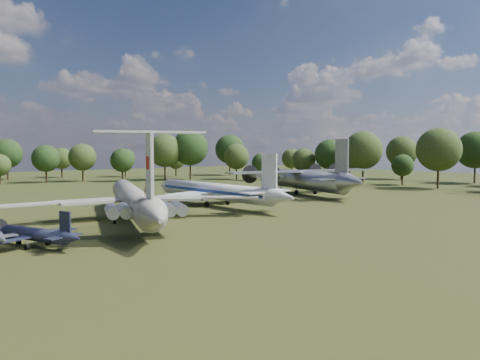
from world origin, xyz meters
TOP-DOWN VIEW (x-y plane):
  - ground at (0.00, 0.00)m, footprint 300.00×300.00m
  - il62_airliner at (-4.78, -0.36)m, footprint 49.49×56.42m
  - tu104_jet at (13.79, 7.10)m, footprint 32.14×41.23m
  - an12_transport at (40.36, 11.78)m, footprint 41.29×44.58m
  - small_prop_west at (-20.07, -10.32)m, footprint 14.62×16.46m
  - person_on_il62 at (-8.88, -12.70)m, footprint 0.67×0.51m

SIDE VIEW (x-z plane):
  - ground at x=0.00m, z-range 0.00..0.00m
  - small_prop_west at x=-20.07m, z-range 0.00..1.99m
  - tu104_jet at x=13.79m, z-range 0.00..3.92m
  - il62_airliner at x=-4.78m, z-range 0.00..4.64m
  - an12_transport at x=40.36m, z-range 0.00..5.12m
  - person_on_il62 at x=-8.88m, z-range 4.64..6.30m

